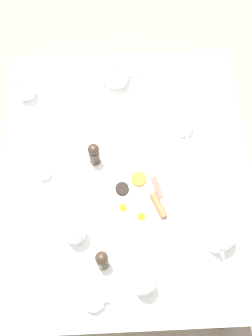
% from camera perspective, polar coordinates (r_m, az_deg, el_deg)
% --- Properties ---
extents(ground_plane, '(8.00, 8.00, 0.00)m').
position_cam_1_polar(ground_plane, '(2.27, 0.00, -8.01)').
color(ground_plane, gray).
extents(table, '(1.03, 1.22, 0.71)m').
position_cam_1_polar(table, '(1.66, 0.00, -1.18)').
color(table, white).
rests_on(table, ground_plane).
extents(breakfast_plate, '(0.31, 0.31, 0.04)m').
position_cam_1_polar(breakfast_plate, '(1.54, 2.06, -4.51)').
color(breakfast_plate, white).
rests_on(breakfast_plate, table).
extents(teapot_near, '(0.20, 0.11, 0.13)m').
position_cam_1_polar(teapot_near, '(1.80, -1.50, 13.62)').
color(teapot_near, white).
rests_on(teapot_near, table).
extents(teapot_far, '(0.11, 0.20, 0.13)m').
position_cam_1_polar(teapot_far, '(1.49, 13.49, -9.42)').
color(teapot_far, white).
rests_on(teapot_far, table).
extents(teacup_with_saucer_left, '(0.15, 0.15, 0.06)m').
position_cam_1_polar(teacup_with_saucer_left, '(1.44, -4.68, -18.67)').
color(teacup_with_saucer_left, white).
rests_on(teacup_with_saucer_left, table).
extents(teacup_with_saucer_right, '(0.15, 0.15, 0.06)m').
position_cam_1_polar(teacup_with_saucer_right, '(1.69, 8.32, 5.81)').
color(teacup_with_saucer_right, white).
rests_on(teacup_with_saucer_right, table).
extents(water_glass_tall, '(0.08, 0.08, 0.13)m').
position_cam_1_polar(water_glass_tall, '(1.80, -14.58, 11.43)').
color(water_glass_tall, white).
rests_on(water_glass_tall, table).
extents(water_glass_short, '(0.08, 0.08, 0.13)m').
position_cam_1_polar(water_glass_short, '(1.46, -7.62, -8.94)').
color(water_glass_short, white).
rests_on(water_glass_short, table).
extents(wine_glass_spare, '(0.08, 0.08, 0.11)m').
position_cam_1_polar(wine_glass_spare, '(1.41, 2.62, -16.36)').
color(wine_glass_spare, white).
rests_on(wine_glass_spare, table).
extents(creamer_jug, '(0.08, 0.06, 0.06)m').
position_cam_1_polar(creamer_jug, '(1.60, -11.87, -0.53)').
color(creamer_jug, white).
rests_on(creamer_jug, table).
extents(pepper_grinder, '(0.05, 0.05, 0.12)m').
position_cam_1_polar(pepper_grinder, '(1.57, -4.65, 2.09)').
color(pepper_grinder, '#38281E').
rests_on(pepper_grinder, table).
extents(salt_grinder, '(0.05, 0.05, 0.12)m').
position_cam_1_polar(salt_grinder, '(1.42, -3.48, -13.20)').
color(salt_grinder, '#38281E').
rests_on(salt_grinder, table).
extents(napkin_folded, '(0.14, 0.12, 0.01)m').
position_cam_1_polar(napkin_folded, '(1.70, -13.95, 3.22)').
color(napkin_folded, white).
rests_on(napkin_folded, table).
extents(fork_by_plate, '(0.10, 0.15, 0.00)m').
position_cam_1_polar(fork_by_plate, '(1.87, 8.78, 12.83)').
color(fork_by_plate, silver).
rests_on(fork_by_plate, table).
extents(knife_by_plate, '(0.14, 0.18, 0.00)m').
position_cam_1_polar(knife_by_plate, '(1.75, -7.82, 7.83)').
color(knife_by_plate, silver).
rests_on(knife_by_plate, table).
extents(spoon_for_tea, '(0.14, 0.07, 0.00)m').
position_cam_1_polar(spoon_for_tea, '(1.49, 11.03, -17.34)').
color(spoon_for_tea, silver).
rests_on(spoon_for_tea, table).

